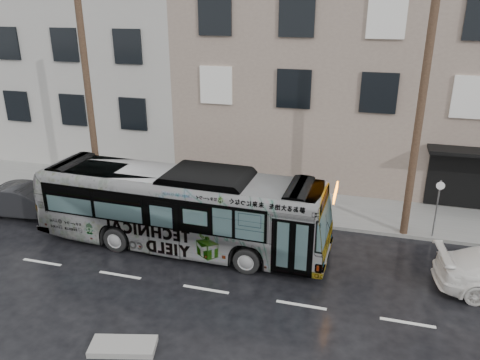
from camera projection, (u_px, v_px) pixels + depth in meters
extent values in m
plane|color=black|center=(228.00, 253.00, 17.85)|extent=(120.00, 120.00, 0.00)
cube|color=gray|center=(258.00, 202.00, 22.22)|extent=(90.00, 3.60, 0.15)
cube|color=gray|center=(380.00, 68.00, 26.03)|extent=(20.00, 12.00, 11.00)
cube|color=#A6A49C|center=(39.00, 17.00, 32.32)|extent=(26.00, 15.00, 16.00)
cylinder|color=brown|center=(418.00, 125.00, 17.50)|extent=(0.30, 0.30, 9.00)
cylinder|color=brown|center=(90.00, 104.00, 21.05)|extent=(0.30, 0.30, 9.00)
cylinder|color=slate|center=(436.00, 209.00, 18.40)|extent=(0.06, 0.06, 2.40)
imported|color=#B2B2B2|center=(180.00, 208.00, 17.88)|extent=(11.48, 3.01, 3.18)
imported|color=black|center=(27.00, 201.00, 20.76)|extent=(4.47, 2.02, 1.42)
cube|color=gray|center=(123.00, 346.00, 12.89)|extent=(1.94, 1.22, 0.18)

